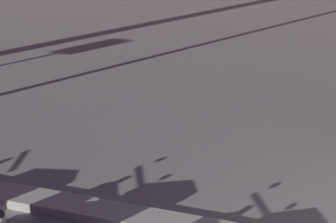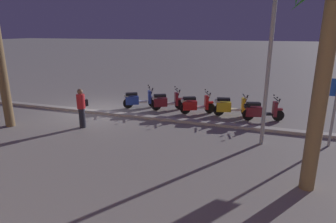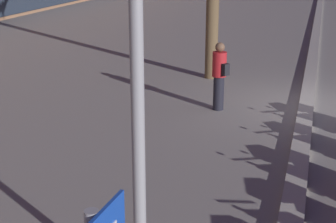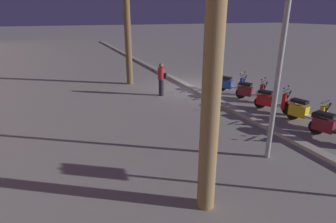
{
  "view_description": "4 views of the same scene",
  "coord_description": "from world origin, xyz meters",
  "px_view_note": "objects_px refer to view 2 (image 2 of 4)",
  "views": [
    {
      "loc": [
        -1.6,
        -4.14,
        3.4
      ],
      "look_at": [
        -3.32,
        1.45,
        0.87
      ],
      "focal_mm": 54.33,
      "sensor_mm": 36.0,
      "label": 1
    },
    {
      "loc": [
        -7.83,
        11.96,
        3.99
      ],
      "look_at": [
        -4.64,
        2.52,
        1.11
      ],
      "focal_mm": 30.42,
      "sensor_mm": 36.0,
      "label": 2
    },
    {
      "loc": [
        -12.61,
        0.1,
        3.84
      ],
      "look_at": [
        -5.11,
        2.32,
        1.3
      ],
      "focal_mm": 54.83,
      "sensor_mm": 36.0,
      "label": 3
    },
    {
      "loc": [
        -13.38,
        7.19,
        3.94
      ],
      "look_at": [
        -6.28,
        4.24,
        1.19
      ],
      "focal_mm": 29.08,
      "sensor_mm": 36.0,
      "label": 4
    }
  ],
  "objects_px": {
    "scooter_maroon_far_back": "(165,101)",
    "scooter_maroon_mid_rear": "(260,111)",
    "scooter_red_second_in_line": "(195,105)",
    "pedestrian_strolling_near_curb": "(81,107)",
    "palm_tree_mid_walkway": "(332,13)",
    "scooter_blue_mid_front": "(138,100)",
    "crossing_sign": "(335,105)",
    "scooter_yellow_lead_nearest": "(230,106)",
    "street_lamp": "(273,19)"
  },
  "relations": [
    {
      "from": "scooter_maroon_far_back",
      "to": "scooter_yellow_lead_nearest",
      "type": "bearing_deg",
      "value": 179.98
    },
    {
      "from": "scooter_yellow_lead_nearest",
      "to": "pedestrian_strolling_near_curb",
      "type": "bearing_deg",
      "value": 33.06
    },
    {
      "from": "scooter_yellow_lead_nearest",
      "to": "pedestrian_strolling_near_curb",
      "type": "xyz_separation_m",
      "value": [
        5.65,
        3.68,
        0.42
      ]
    },
    {
      "from": "scooter_red_second_in_line",
      "to": "crossing_sign",
      "type": "relative_size",
      "value": 0.68
    },
    {
      "from": "scooter_maroon_far_back",
      "to": "crossing_sign",
      "type": "relative_size",
      "value": 0.66
    },
    {
      "from": "scooter_yellow_lead_nearest",
      "to": "scooter_blue_mid_front",
      "type": "height_order",
      "value": "scooter_blue_mid_front"
    },
    {
      "from": "scooter_blue_mid_front",
      "to": "crossing_sign",
      "type": "relative_size",
      "value": 0.69
    },
    {
      "from": "scooter_maroon_far_back",
      "to": "scooter_blue_mid_front",
      "type": "distance_m",
      "value": 1.52
    },
    {
      "from": "scooter_yellow_lead_nearest",
      "to": "pedestrian_strolling_near_curb",
      "type": "relative_size",
      "value": 1.09
    },
    {
      "from": "scooter_yellow_lead_nearest",
      "to": "scooter_red_second_in_line",
      "type": "distance_m",
      "value": 1.66
    },
    {
      "from": "scooter_yellow_lead_nearest",
      "to": "palm_tree_mid_walkway",
      "type": "xyz_separation_m",
      "value": [
        -2.7,
        5.9,
        3.87
      ]
    },
    {
      "from": "scooter_maroon_mid_rear",
      "to": "scooter_blue_mid_front",
      "type": "xyz_separation_m",
      "value": [
        6.15,
        -0.26,
        -0.01
      ]
    },
    {
      "from": "palm_tree_mid_walkway",
      "to": "scooter_yellow_lead_nearest",
      "type": "bearing_deg",
      "value": -65.4
    },
    {
      "from": "crossing_sign",
      "to": "pedestrian_strolling_near_curb",
      "type": "distance_m",
      "value": 9.54
    },
    {
      "from": "scooter_red_second_in_line",
      "to": "scooter_blue_mid_front",
      "type": "bearing_deg",
      "value": -2.03
    },
    {
      "from": "crossing_sign",
      "to": "palm_tree_mid_walkway",
      "type": "relative_size",
      "value": 0.41
    },
    {
      "from": "scooter_red_second_in_line",
      "to": "palm_tree_mid_walkway",
      "type": "xyz_separation_m",
      "value": [
        -4.35,
        5.73,
        3.88
      ]
    },
    {
      "from": "pedestrian_strolling_near_curb",
      "to": "street_lamp",
      "type": "height_order",
      "value": "street_lamp"
    },
    {
      "from": "scooter_red_second_in_line",
      "to": "street_lamp",
      "type": "relative_size",
      "value": 0.23
    },
    {
      "from": "palm_tree_mid_walkway",
      "to": "pedestrian_strolling_near_curb",
      "type": "relative_size",
      "value": 3.55
    },
    {
      "from": "scooter_maroon_mid_rear",
      "to": "scooter_red_second_in_line",
      "type": "distance_m",
      "value": 3.05
    },
    {
      "from": "scooter_yellow_lead_nearest",
      "to": "crossing_sign",
      "type": "distance_m",
      "value": 4.73
    },
    {
      "from": "scooter_maroon_far_back",
      "to": "street_lamp",
      "type": "distance_m",
      "value": 6.91
    },
    {
      "from": "scooter_maroon_mid_rear",
      "to": "scooter_blue_mid_front",
      "type": "distance_m",
      "value": 6.16
    },
    {
      "from": "scooter_red_second_in_line",
      "to": "street_lamp",
      "type": "xyz_separation_m",
      "value": [
        -3.19,
        2.98,
        3.86
      ]
    },
    {
      "from": "scooter_maroon_far_back",
      "to": "scooter_maroon_mid_rear",
      "type": "bearing_deg",
      "value": 175.99
    },
    {
      "from": "scooter_yellow_lead_nearest",
      "to": "scooter_blue_mid_front",
      "type": "distance_m",
      "value": 4.76
    },
    {
      "from": "scooter_maroon_mid_rear",
      "to": "scooter_yellow_lead_nearest",
      "type": "bearing_deg",
      "value": -13.05
    },
    {
      "from": "scooter_red_second_in_line",
      "to": "scooter_maroon_far_back",
      "type": "bearing_deg",
      "value": -6.14
    },
    {
      "from": "scooter_blue_mid_front",
      "to": "scooter_red_second_in_line",
      "type": "bearing_deg",
      "value": 177.97
    },
    {
      "from": "scooter_red_second_in_line",
      "to": "crossing_sign",
      "type": "xyz_separation_m",
      "value": [
        -5.46,
        2.42,
        1.05
      ]
    },
    {
      "from": "scooter_maroon_mid_rear",
      "to": "crossing_sign",
      "type": "xyz_separation_m",
      "value": [
        -2.42,
        2.27,
        1.05
      ]
    },
    {
      "from": "scooter_yellow_lead_nearest",
      "to": "street_lamp",
      "type": "xyz_separation_m",
      "value": [
        -1.54,
        3.15,
        3.86
      ]
    },
    {
      "from": "scooter_yellow_lead_nearest",
      "to": "scooter_red_second_in_line",
      "type": "bearing_deg",
      "value": 5.87
    },
    {
      "from": "scooter_red_second_in_line",
      "to": "scooter_yellow_lead_nearest",
      "type": "bearing_deg",
      "value": -174.13
    },
    {
      "from": "pedestrian_strolling_near_curb",
      "to": "scooter_maroon_far_back",
      "type": "bearing_deg",
      "value": -123.28
    },
    {
      "from": "scooter_maroon_far_back",
      "to": "palm_tree_mid_walkway",
      "type": "distance_m",
      "value": 9.22
    },
    {
      "from": "scooter_red_second_in_line",
      "to": "pedestrian_strolling_near_curb",
      "type": "bearing_deg",
      "value": 41.25
    },
    {
      "from": "scooter_yellow_lead_nearest",
      "to": "palm_tree_mid_walkway",
      "type": "relative_size",
      "value": 0.31
    },
    {
      "from": "scooter_red_second_in_line",
      "to": "pedestrian_strolling_near_curb",
      "type": "distance_m",
      "value": 5.34
    },
    {
      "from": "scooter_yellow_lead_nearest",
      "to": "crossing_sign",
      "type": "bearing_deg",
      "value": 145.77
    },
    {
      "from": "scooter_red_second_in_line",
      "to": "palm_tree_mid_walkway",
      "type": "relative_size",
      "value": 0.28
    },
    {
      "from": "scooter_maroon_mid_rear",
      "to": "scooter_blue_mid_front",
      "type": "bearing_deg",
      "value": -2.46
    },
    {
      "from": "scooter_maroon_far_back",
      "to": "scooter_blue_mid_front",
      "type": "bearing_deg",
      "value": 2.28
    },
    {
      "from": "scooter_yellow_lead_nearest",
      "to": "crossing_sign",
      "type": "height_order",
      "value": "crossing_sign"
    },
    {
      "from": "scooter_blue_mid_front",
      "to": "palm_tree_mid_walkway",
      "type": "height_order",
      "value": "palm_tree_mid_walkway"
    },
    {
      "from": "scooter_maroon_mid_rear",
      "to": "scooter_red_second_in_line",
      "type": "height_order",
      "value": "same"
    },
    {
      "from": "scooter_blue_mid_front",
      "to": "palm_tree_mid_walkway",
      "type": "xyz_separation_m",
      "value": [
        -7.46,
        5.84,
        3.89
      ]
    },
    {
      "from": "scooter_yellow_lead_nearest",
      "to": "scooter_blue_mid_front",
      "type": "bearing_deg",
      "value": 0.71
    },
    {
      "from": "palm_tree_mid_walkway",
      "to": "scooter_red_second_in_line",
      "type": "bearing_deg",
      "value": -52.79
    }
  ]
}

